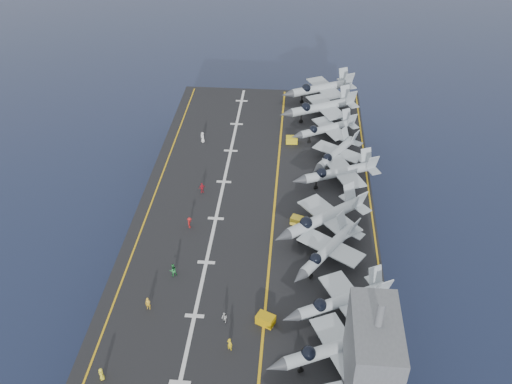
{
  "coord_description": "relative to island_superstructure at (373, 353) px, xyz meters",
  "views": [
    {
      "loc": [
        5.9,
        -68.79,
        66.67
      ],
      "look_at": [
        0.0,
        4.0,
        13.0
      ],
      "focal_mm": 40.0,
      "sensor_mm": 36.0,
      "label": 1
    }
  ],
  "objects": [
    {
      "name": "fighter_jet_3",
      "position": [
        -3.85,
        21.49,
        -5.0
      ],
      "size": [
        16.0,
        17.31,
        5.0
      ],
      "primitive_type": null,
      "color": "#A0A9B2",
      "rests_on": "flight_deck"
    },
    {
      "name": "tow_cart_b",
      "position": [
        -8.17,
        29.72,
        -6.87
      ],
      "size": [
        2.46,
        2.04,
        1.27
      ],
      "primitive_type": null,
      "color": "gold",
      "rests_on": "flight_deck"
    },
    {
      "name": "deck_edge_stbd",
      "position": [
        3.5,
        30.0,
        -7.48
      ],
      "size": [
        0.25,
        90.0,
        0.02
      ],
      "primitive_type": "cube",
      "color": "gold",
      "rests_on": "flight_deck"
    },
    {
      "name": "fighter_jet_7",
      "position": [
        -3.31,
        55.86,
        -5.17
      ],
      "size": [
        16.07,
        14.41,
        4.65
      ],
      "primitive_type": null,
      "color": "#99A2A9",
      "rests_on": "flight_deck"
    },
    {
      "name": "crew_3",
      "position": [
        -24.67,
        27.54,
        -6.57
      ],
      "size": [
        0.78,
        1.14,
        1.86
      ],
      "primitive_type": "imported",
      "color": "#B21919",
      "rests_on": "flight_deck"
    },
    {
      "name": "crew_1",
      "position": [
        -27.16,
        10.77,
        -6.56
      ],
      "size": [
        1.14,
        0.77,
        1.87
      ],
      "primitive_type": "imported",
      "color": "gold",
      "rests_on": "flight_deck"
    },
    {
      "name": "foul_line",
      "position": [
        -12.0,
        30.0,
        -7.48
      ],
      "size": [
        0.35,
        90.0,
        0.02
      ],
      "primitive_type": "cube",
      "color": "gold",
      "rests_on": "flight_deck"
    },
    {
      "name": "crew_4",
      "position": [
        -24.19,
        36.67,
        -6.55
      ],
      "size": [
        1.34,
        1.12,
        1.9
      ],
      "primitive_type": "imported",
      "color": "red",
      "rests_on": "flight_deck"
    },
    {
      "name": "crew_6",
      "position": [
        -15.84,
        5.14,
        -6.53
      ],
      "size": [
        1.39,
        1.23,
        1.94
      ],
      "primitive_type": "imported",
      "color": "yellow",
      "rests_on": "flight_deck"
    },
    {
      "name": "fighter_jet_8",
      "position": [
        -4.2,
        63.65,
        -4.7
      ],
      "size": [
        19.25,
        16.83,
        5.61
      ],
      "primitive_type": null,
      "color": "#9BA3AC",
      "rests_on": "flight_deck"
    },
    {
      "name": "tow_cart_a",
      "position": [
        -11.81,
        9.57,
        -6.82
      ],
      "size": [
        2.66,
        2.27,
        1.36
      ],
      "primitive_type": null,
      "color": "#C09208",
      "rests_on": "flight_deck"
    },
    {
      "name": "crew_0",
      "position": [
        -30.0,
        -0.19,
        -6.62
      ],
      "size": [
        1.18,
        1.27,
        1.76
      ],
      "primitive_type": "imported",
      "color": "yellow",
      "rests_on": "flight_deck"
    },
    {
      "name": "flight_deck",
      "position": [
        -15.0,
        30.0,
        -7.7
      ],
      "size": [
        38.0,
        92.0,
        0.4
      ],
      "primitive_type": "cube",
      "color": "black",
      "rests_on": "hull"
    },
    {
      "name": "tow_cart_c",
      "position": [
        -9.84,
        53.77,
        -6.86
      ],
      "size": [
        2.22,
        1.51,
        1.29
      ],
      "primitive_type": null,
      "color": "yellow",
      "rests_on": "flight_deck"
    },
    {
      "name": "fighter_jet_4",
      "position": [
        -4.21,
        28.34,
        -4.68
      ],
      "size": [
        19.43,
        18.64,
        5.64
      ],
      "primitive_type": null,
      "color": "#8E979D",
      "rests_on": "flight_deck"
    },
    {
      "name": "landing_centerline",
      "position": [
        -21.0,
        30.0,
        -7.48
      ],
      "size": [
        0.5,
        90.0,
        0.02
      ],
      "primitive_type": "cube",
      "color": "silver",
      "rests_on": "flight_deck"
    },
    {
      "name": "crew_7",
      "position": [
        -17.02,
        9.32,
        -6.69
      ],
      "size": [
        1.07,
        1.16,
        1.61
      ],
      "primitive_type": "imported",
      "color": "silver",
      "rests_on": "flight_deck"
    },
    {
      "name": "fighter_jet_1",
      "position": [
        -3.47,
        4.36,
        -4.9
      ],
      "size": [
        17.77,
        15.33,
        5.19
      ],
      "primitive_type": null,
      "color": "#979FA9",
      "rests_on": "flight_deck"
    },
    {
      "name": "fighter_jet_5",
      "position": [
        -1.53,
        40.93,
        -4.89
      ],
      "size": [
        17.77,
        15.2,
        5.21
      ],
      "primitive_type": null,
      "color": "gray",
      "rests_on": "flight_deck"
    },
    {
      "name": "hull",
      "position": [
        -15.0,
        30.0,
        -12.9
      ],
      "size": [
        36.0,
        90.0,
        10.0
      ],
      "primitive_type": "cube",
      "color": "#56595E",
      "rests_on": "ground"
    },
    {
      "name": "crew_2",
      "position": [
        -25.14,
        17.08,
        -6.49
      ],
      "size": [
        1.45,
        1.32,
        2.02
      ],
      "primitive_type": "imported",
      "color": "#288D40",
      "rests_on": "flight_deck"
    },
    {
      "name": "fighter_jet_9",
      "position": [
        -4.2,
        72.15,
        -4.7
      ],
      "size": [
        19.25,
        16.83,
        5.61
      ],
      "primitive_type": null,
      "color": "#9BA3AC",
      "rests_on": "flight_deck"
    },
    {
      "name": "fighter_jet_2",
      "position": [
        -2.2,
        11.93,
        -4.93
      ],
      "size": [
        17.67,
        15.54,
        5.14
      ],
      "primitive_type": null,
      "color": "#8D949C",
      "rests_on": "flight_deck"
    },
    {
      "name": "ground",
      "position": [
        -15.0,
        30.0,
        -17.9
      ],
      "size": [
        500.0,
        500.0,
        0.0
      ],
      "primitive_type": "plane",
      "color": "#142135",
      "rests_on": "ground"
    },
    {
      "name": "crew_5",
      "position": [
        -26.62,
        52.74,
        -6.48
      ],
      "size": [
        1.42,
        1.47,
        2.05
      ],
      "primitive_type": "imported",
      "color": "silver",
      "rests_on": "flight_deck"
    },
    {
      "name": "island_superstructure",
      "position": [
        0.0,
        0.0,
        0.0
      ],
      "size": [
        5.0,
        10.0,
        15.0
      ],
      "primitive_type": null,
      "color": "#56595E",
      "rests_on": "flight_deck"
    },
    {
      "name": "fighter_jet_6",
      "position": [
        -1.87,
        47.34,
        -5.16
      ],
      "size": [
        14.72,
        16.18,
        4.68
      ],
      "primitive_type": null,
      "color": "#969CA5",
      "rests_on": "flight_deck"
    },
    {
      "name": "deck_edge_port",
      "position": [
        -32.0,
        30.0,
        -7.48
      ],
      "size": [
        0.25,
        90.0,
        0.02
      ],
      "primitive_type": "cube",
      "color": "gold",
      "rests_on": "flight_deck"
    }
  ]
}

